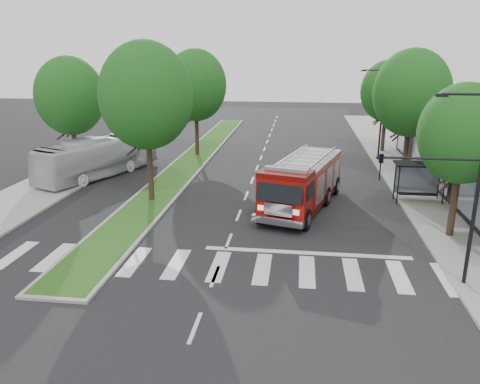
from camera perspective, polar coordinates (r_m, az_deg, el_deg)
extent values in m
plane|color=black|center=(24.37, -1.39, -6.00)|extent=(140.00, 140.00, 0.00)
cube|color=gray|center=(34.74, 22.11, -0.11)|extent=(5.00, 80.00, 0.15)
cube|color=gray|center=(38.03, -21.12, 1.39)|extent=(5.00, 80.00, 0.15)
cube|color=gray|center=(42.35, -5.78, 3.92)|extent=(3.00, 50.00, 0.14)
cube|color=#274513|center=(42.33, -5.78, 4.02)|extent=(2.60, 49.50, 0.02)
cylinder|color=black|center=(31.37, 18.73, 0.75)|extent=(0.08, 0.08, 2.50)
cylinder|color=black|center=(32.06, 23.63, 0.55)|extent=(0.08, 0.08, 2.50)
cylinder|color=black|center=(32.51, 18.34, 1.33)|extent=(0.08, 0.08, 2.50)
cylinder|color=black|center=(33.17, 23.08, 1.13)|extent=(0.08, 0.08, 2.50)
cube|color=black|center=(31.94, 21.21, 3.19)|extent=(3.20, 1.60, 0.12)
cube|color=#8C99A5|center=(32.89, 20.70, 1.36)|extent=(2.80, 0.04, 1.80)
cube|color=black|center=(32.43, 20.84, -0.25)|extent=(2.40, 0.40, 0.08)
cylinder|color=black|center=(26.61, 24.59, -1.31)|extent=(0.36, 0.36, 3.74)
ellipsoid|color=#153D10|center=(25.81, 25.57, 6.43)|extent=(4.40, 4.40, 5.06)
cylinder|color=black|center=(37.79, 19.54, 4.78)|extent=(0.36, 0.36, 4.40)
ellipsoid|color=#153D10|center=(37.21, 20.19, 11.26)|extent=(5.60, 5.60, 6.44)
cylinder|color=black|center=(47.49, 17.11, 7.02)|extent=(0.36, 0.36, 3.96)
ellipsoid|color=#153D10|center=(47.04, 17.51, 11.66)|extent=(5.00, 5.00, 5.75)
cylinder|color=black|center=(30.59, -10.91, 3.00)|extent=(0.36, 0.36, 4.62)
ellipsoid|color=#153D10|center=(29.86, -11.39, 11.45)|extent=(5.80, 5.80, 6.67)
cylinder|color=black|center=(43.85, -5.28, 7.22)|extent=(0.36, 0.36, 4.40)
ellipsoid|color=#153D10|center=(43.35, -5.43, 12.83)|extent=(5.60, 5.60, 6.44)
cylinder|color=black|center=(39.09, -19.43, 5.00)|extent=(0.36, 0.36, 4.18)
ellipsoid|color=#153D10|center=(38.53, -20.02, 10.95)|extent=(5.20, 5.20, 5.98)
cylinder|color=black|center=(20.72, 26.92, -0.30)|extent=(0.16, 0.16, 8.00)
cylinder|color=black|center=(19.76, 25.93, 10.67)|extent=(1.80, 0.10, 0.10)
cube|color=black|center=(19.50, 23.37, 10.77)|extent=(0.45, 0.20, 0.12)
cylinder|color=black|center=(19.80, 22.00, 3.78)|extent=(4.00, 0.10, 0.10)
imported|color=black|center=(19.50, 16.75, 2.91)|extent=(0.18, 0.22, 1.10)
cylinder|color=black|center=(43.14, 16.86, 8.84)|extent=(0.16, 0.16, 8.00)
cylinder|color=black|center=(42.68, 16.09, 14.10)|extent=(1.80, 0.10, 0.10)
cube|color=black|center=(42.56, 14.85, 14.12)|extent=(0.45, 0.20, 0.12)
cube|color=#570804|center=(29.62, 7.59, -0.81)|extent=(5.30, 9.76, 0.28)
cube|color=maroon|center=(30.12, 8.15, 1.78)|extent=(4.67, 7.62, 2.23)
cube|color=maroon|center=(26.11, 5.56, -0.47)|extent=(3.24, 2.71, 2.34)
cube|color=#B2B2B7|center=(29.84, 8.24, 3.95)|extent=(4.67, 7.62, 0.13)
cylinder|color=#B2B2B7|center=(30.06, 6.42, 4.55)|extent=(1.98, 6.45, 0.11)
cylinder|color=#B2B2B7|center=(29.55, 10.14, 4.18)|extent=(1.98, 6.45, 0.11)
cube|color=silver|center=(25.30, 4.59, -3.55)|extent=(2.89, 1.19, 0.39)
cube|color=#8C99A5|center=(25.71, 5.66, 2.73)|extent=(2.46, 1.06, 0.20)
cylinder|color=black|center=(26.56, 2.64, -2.64)|extent=(0.72, 1.29, 1.23)
cylinder|color=black|center=(25.82, 7.97, -3.37)|extent=(0.72, 1.29, 1.23)
cylinder|color=black|center=(30.77, 5.77, 0.03)|extent=(0.72, 1.29, 1.23)
cylinder|color=black|center=(30.13, 10.41, -0.53)|extent=(0.72, 1.29, 1.23)
cylinder|color=black|center=(33.23, 7.20, 1.25)|extent=(0.72, 1.29, 1.23)
cylinder|color=black|center=(32.64, 11.51, 0.75)|extent=(0.72, 1.29, 1.23)
imported|color=silver|center=(38.15, -16.80, 4.13)|extent=(6.48, 11.25, 3.09)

